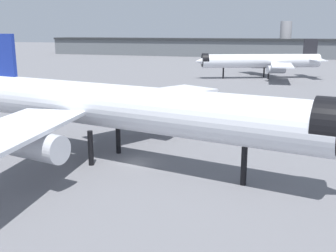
{
  "coord_description": "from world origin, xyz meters",
  "views": [
    {
      "loc": [
        20.14,
        -43.43,
        16.09
      ],
      "look_at": [
        4.87,
        -1.28,
        5.42
      ],
      "focal_mm": 42.78,
      "sensor_mm": 36.0,
      "label": 1
    }
  ],
  "objects": [
    {
      "name": "airliner_near_gate",
      "position": [
        -2.13,
        -0.15,
        6.92
      ],
      "size": [
        56.53,
        51.05,
        15.71
      ],
      "rotation": [
        0.0,
        0.0,
        -0.16
      ],
      "color": "silver",
      "rests_on": "ground"
    },
    {
      "name": "terminal_building",
      "position": [
        -51.94,
        214.64,
        5.92
      ],
      "size": [
        204.99,
        24.98,
        21.9
      ],
      "rotation": [
        0.0,
        0.0,
        0.02
      ],
      "color": "slate",
      "rests_on": "ground"
    },
    {
      "name": "airliner_far_taxiway",
      "position": [
        3.1,
        98.91,
        5.91
      ],
      "size": [
        44.23,
        39.58,
        13.42
      ],
      "rotation": [
        0.0,
        0.0,
        3.57
      ],
      "color": "silver",
      "rests_on": "ground"
    },
    {
      "name": "ground",
      "position": [
        0.0,
        0.0,
        0.0
      ],
      "size": [
        900.0,
        900.0,
        0.0
      ],
      "primitive_type": "plane",
      "color": "slate"
    }
  ]
}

